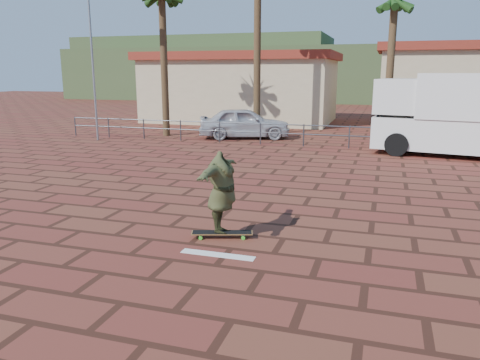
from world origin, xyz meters
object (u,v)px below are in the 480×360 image
longboard (222,233)px  campervan (460,113)px  car_silver (245,123)px  skateboarder (222,192)px  car_white (441,124)px

longboard → campervan: (5.77, 11.81, 1.59)m
car_silver → skateboarder: bearing=177.3°
skateboarder → car_silver: size_ratio=0.45×
skateboarder → car_white: size_ratio=0.44×
skateboarder → campervan: bearing=-27.5°
car_white → skateboarder: bearing=164.6°
campervan → car_silver: (-9.54, 2.30, -0.92)m
skateboarder → campervan: size_ratio=0.31×
skateboarder → campervan: (5.77, 11.81, 0.75)m
skateboarder → car_silver: 14.61m
longboard → skateboarder: size_ratio=0.62×
car_silver → car_white: (9.41, 2.70, -0.02)m
longboard → campervan: 13.24m
longboard → skateboarder: bearing=-36.1°
car_white → longboard: bearing=164.6°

